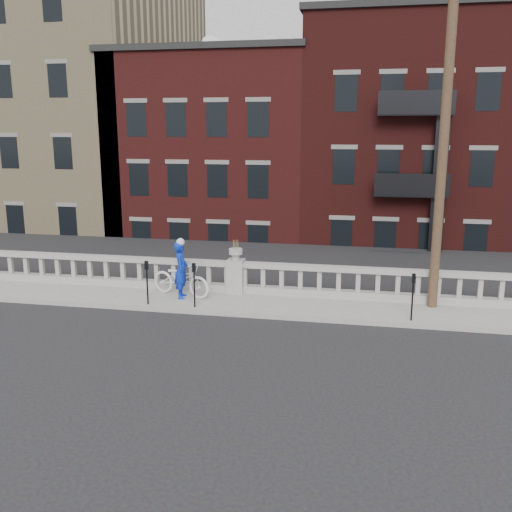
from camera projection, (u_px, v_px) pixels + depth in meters
The scene contains 11 objects.
ground at pixel (202, 339), 15.08m from camera, with size 120.00×120.00×0.00m, color black.
sidewalk at pixel (229, 303), 17.93m from camera, with size 32.00×2.20×0.15m, color gray.
balustrade at pixel (236, 278), 18.72m from camera, with size 28.00×0.34×1.03m.
planter_pedestal at pixel (236, 272), 18.67m from camera, with size 0.55×0.55×1.76m.
lower_level at pixel (312, 173), 36.45m from camera, with size 80.00×44.00×20.80m.
utility_pole at pixel (444, 136), 16.20m from camera, with size 1.60×0.28×10.00m.
parking_meter_b at pixel (147, 278), 17.36m from camera, with size 0.10×0.09×1.36m.
parking_meter_c at pixel (194, 280), 17.08m from camera, with size 0.10×0.09×1.36m.
parking_meter_d at pixel (413, 292), 15.88m from camera, with size 0.10×0.09×1.36m.
bicycle at pixel (181, 278), 18.34m from camera, with size 0.75×2.15×1.13m, color white.
cyclist at pixel (181, 270), 18.03m from camera, with size 0.66×0.44×1.82m, color #0C29B6.
Camera 1 is at (4.14, -13.68, 5.46)m, focal length 40.00 mm.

